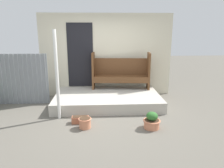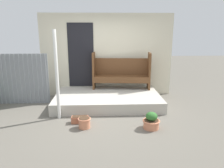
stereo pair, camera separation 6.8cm
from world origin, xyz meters
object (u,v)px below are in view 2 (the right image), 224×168
support_post (57,76)px  planter_box_rect (80,119)px  flower_pot_left (84,122)px  flower_pot_middle (151,121)px  bench (121,71)px

support_post → planter_box_rect: 1.16m
flower_pot_left → planter_box_rect: size_ratio=0.76×
support_post → planter_box_rect: (0.53, -0.31, -0.98)m
flower_pot_middle → planter_box_rect: size_ratio=0.99×
support_post → flower_pot_middle: 2.41m
bench → flower_pot_left: 2.50m
flower_pot_left → planter_box_rect: flower_pot_left is taller
support_post → planter_box_rect: support_post is taller
bench → planter_box_rect: bearing=-115.9°
planter_box_rect → support_post: bearing=149.9°
flower_pot_left → flower_pot_middle: bearing=-3.5°
support_post → flower_pot_middle: bearing=-17.5°
flower_pot_left → flower_pot_middle: size_ratio=0.77×
planter_box_rect → flower_pot_middle: bearing=-12.8°
support_post → bench: 2.31m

